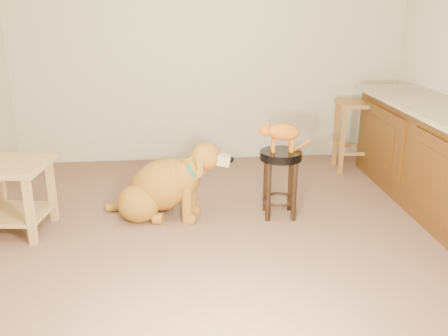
{
  "coord_description": "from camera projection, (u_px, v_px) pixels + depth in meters",
  "views": [
    {
      "loc": [
        -0.39,
        -3.77,
        1.84
      ],
      "look_at": [
        -0.01,
        0.29,
        0.45
      ],
      "focal_mm": 40.0,
      "sensor_mm": 36.0,
      "label": 1
    }
  ],
  "objects": [
    {
      "name": "room_shell",
      "position": [
        229.0,
        22.0,
        3.64
      ],
      "size": [
        4.54,
        4.04,
        2.62
      ],
      "color": "#BDB699",
      "rests_on": "ground"
    },
    {
      "name": "tabby_kitten",
      "position": [
        280.0,
        133.0,
        4.23
      ],
      "size": [
        0.48,
        0.16,
        0.3
      ],
      "rotation": [
        0.0,
        0.0,
        -0.07
      ],
      "color": "#994C0F",
      "rests_on": "padded_stool"
    },
    {
      "name": "side_table",
      "position": [
        13.0,
        187.0,
        4.04
      ],
      "size": [
        0.66,
        0.66,
        0.6
      ],
      "rotation": [
        0.0,
        0.0,
        -0.15
      ],
      "color": "#9A7B47",
      "rests_on": "ground"
    },
    {
      "name": "golden_retriever",
      "position": [
        163.0,
        187.0,
        4.36
      ],
      "size": [
        1.13,
        0.66,
        0.75
      ],
      "rotation": [
        0.0,
        0.0,
        -0.26
      ],
      "color": "brown",
      "rests_on": "ground"
    },
    {
      "name": "wood_stool",
      "position": [
        354.0,
        135.0,
        5.55
      ],
      "size": [
        0.46,
        0.46,
        0.78
      ],
      "rotation": [
        0.0,
        0.0,
        -0.1
      ],
      "color": "brown",
      "rests_on": "ground"
    },
    {
      "name": "cabinet_run",
      "position": [
        439.0,
        162.0,
        4.5
      ],
      "size": [
        0.7,
        2.56,
        0.94
      ],
      "color": "#502E0E",
      "rests_on": "ground"
    },
    {
      "name": "floor",
      "position": [
        228.0,
        230.0,
        4.18
      ],
      "size": [
        4.5,
        4.0,
        0.01
      ],
      "primitive_type": "cube",
      "color": "brown",
      "rests_on": "ground"
    },
    {
      "name": "padded_stool",
      "position": [
        280.0,
        170.0,
        4.33
      ],
      "size": [
        0.36,
        0.36,
        0.6
      ],
      "rotation": [
        0.0,
        0.0,
        -0.07
      ],
      "color": "black",
      "rests_on": "ground"
    }
  ]
}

